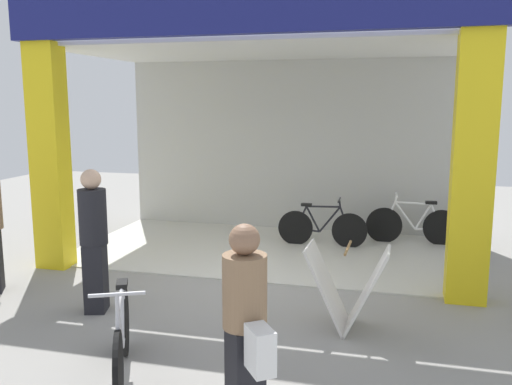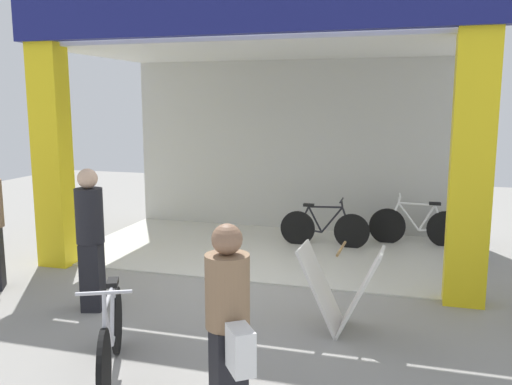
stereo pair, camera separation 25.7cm
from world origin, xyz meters
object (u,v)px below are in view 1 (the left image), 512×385
(pedestrian_0, at_px, (246,324))
(bicycle_parked_0, at_px, (122,340))
(bicycle_inside_1, at_px, (322,227))
(sandwich_board_sign, at_px, (347,288))
(pedestrian_3, at_px, (94,239))
(bicycle_inside_0, at_px, (413,224))

(pedestrian_0, bearing_deg, bicycle_parked_0, 162.51)
(bicycle_inside_1, xyz_separation_m, bicycle_parked_0, (-1.16, -5.11, 0.03))
(sandwich_board_sign, bearing_deg, pedestrian_3, -176.06)
(pedestrian_0, xyz_separation_m, pedestrian_3, (-2.40, 1.83, 0.07))
(pedestrian_0, relative_size, pedestrian_3, 0.93)
(bicycle_parked_0, height_order, pedestrian_0, pedestrian_0)
(bicycle_inside_1, height_order, sandwich_board_sign, sandwich_board_sign)
(bicycle_inside_1, height_order, pedestrian_0, pedestrian_0)
(bicycle_inside_0, distance_m, bicycle_parked_0, 6.28)
(sandwich_board_sign, bearing_deg, bicycle_parked_0, -139.33)
(bicycle_inside_0, bearing_deg, bicycle_parked_0, -115.61)
(bicycle_inside_0, distance_m, pedestrian_3, 5.74)
(bicycle_inside_0, height_order, pedestrian_3, pedestrian_3)
(pedestrian_0, bearing_deg, pedestrian_3, 142.72)
(pedestrian_3, bearing_deg, sandwich_board_sign, 3.94)
(bicycle_inside_1, distance_m, pedestrian_3, 4.36)
(bicycle_inside_0, bearing_deg, pedestrian_3, -131.99)
(pedestrian_0, distance_m, pedestrian_3, 3.02)
(pedestrian_0, bearing_deg, bicycle_inside_0, 76.83)
(bicycle_inside_0, distance_m, pedestrian_0, 6.26)
(bicycle_parked_0, height_order, pedestrian_3, pedestrian_3)
(sandwich_board_sign, height_order, pedestrian_0, pedestrian_0)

